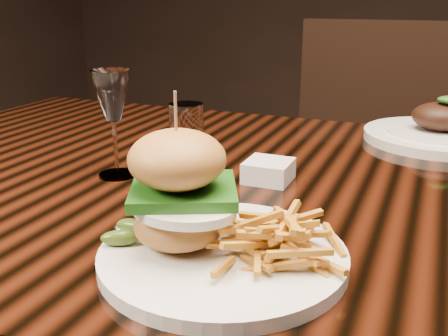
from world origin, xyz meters
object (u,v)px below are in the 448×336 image
at_px(wine_glass, 112,100).
at_px(far_dish, 439,132).
at_px(dining_table, 284,230).
at_px(burger_plate, 214,222).
at_px(chair_far, 361,158).

relative_size(wine_glass, far_dish, 0.59).
height_order(wine_glass, far_dish, wine_glass).
height_order(dining_table, burger_plate, burger_plate).
relative_size(wine_glass, chair_far, 0.17).
distance_m(dining_table, burger_plate, 0.29).
bearing_deg(far_dish, chair_far, 111.58).
height_order(dining_table, wine_glass, wine_glass).
bearing_deg(far_dish, dining_table, -120.36).
distance_m(burger_plate, far_dish, 0.65).
distance_m(dining_table, chair_far, 0.90).
relative_size(dining_table, far_dish, 5.64).
relative_size(dining_table, burger_plate, 6.05).
distance_m(burger_plate, chair_far, 1.18).
xyz_separation_m(wine_glass, far_dish, (0.46, 0.42, -0.10)).
height_order(burger_plate, far_dish, burger_plate).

